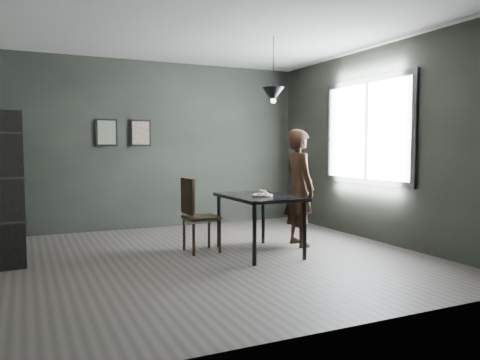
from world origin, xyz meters
name	(u,v)px	position (x,y,z in m)	size (l,w,h in m)	color
ground	(216,258)	(0.00, 0.00, 0.00)	(5.00, 5.00, 0.00)	#35312D
back_wall	(161,145)	(0.00, 2.50, 1.40)	(5.00, 0.10, 2.80)	black
ceiling	(215,27)	(0.00, 0.00, 2.80)	(5.00, 5.00, 0.02)	silver
window_assembly	(366,131)	(2.47, 0.20, 1.60)	(0.04, 1.96, 1.56)	white
cafe_table	(259,201)	(0.60, 0.00, 0.67)	(0.80, 1.20, 0.75)	black
white_plate	(263,196)	(0.59, -0.12, 0.76)	(0.23, 0.23, 0.01)	silver
donut_pile	(263,193)	(0.59, -0.12, 0.79)	(0.17, 0.14, 0.07)	#FAEBC2
woman	(299,188)	(1.33, 0.21, 0.81)	(0.59, 0.39, 1.61)	black
wood_chair	(195,210)	(-0.13, 0.39, 0.55)	(0.43, 0.43, 0.97)	black
shelf_unit	(6,189)	(-2.32, 0.68, 0.88)	(0.33, 0.59, 1.77)	black
pendant_lamp	(273,94)	(0.85, 0.10, 2.05)	(0.28, 0.28, 0.86)	black
framed_print_left	(107,133)	(-0.90, 2.47, 1.60)	(0.34, 0.04, 0.44)	black
framed_print_right	(141,133)	(-0.35, 2.47, 1.60)	(0.34, 0.04, 0.44)	black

